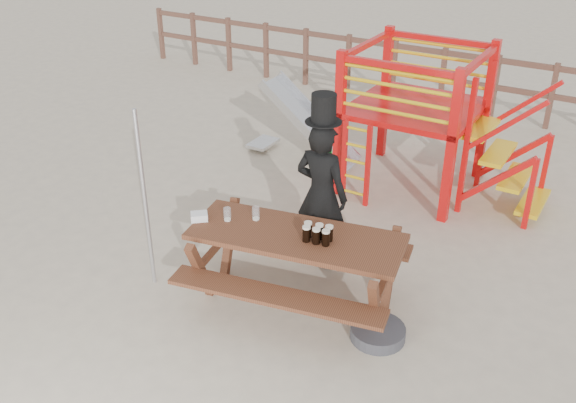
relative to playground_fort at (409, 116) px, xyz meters
name	(u,v)px	position (x,y,z in m)	size (l,w,h in m)	color
ground	(269,306)	(-0.12, -3.58, -1.07)	(60.00, 60.00, 0.00)	beige
back_fence	(469,76)	(-0.12, 3.42, -0.34)	(15.09, 0.09, 1.20)	brown
playground_fort	(409,116)	(0.00, 0.00, 0.00)	(4.71, 1.84, 2.10)	red
picnic_table	(296,260)	(0.09, -3.37, -0.53)	(2.49, 1.94, 0.87)	brown
man_with_hat	(321,191)	(-0.08, -2.51, -0.13)	(0.67, 0.45, 2.11)	black
metal_pole	(145,201)	(-1.50, -3.88, -0.02)	(0.05, 0.05, 2.11)	#B2B2B7
parasol_base	(378,333)	(1.11, -3.46, -1.01)	(0.56, 0.56, 0.24)	#39393E
paper_bag	(199,216)	(-0.97, -3.64, -0.17)	(0.18, 0.14, 0.08)	white
stout_pints	(317,234)	(0.34, -3.37, -0.12)	(0.32, 0.21, 0.17)	black
empty_glasses	(242,214)	(-0.57, -3.41, -0.14)	(0.33, 0.25, 0.15)	silver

